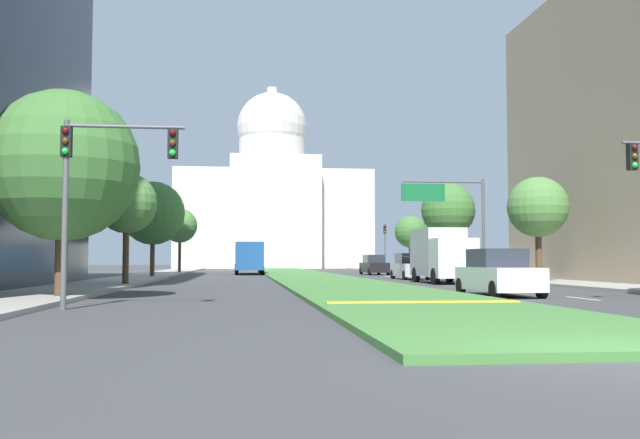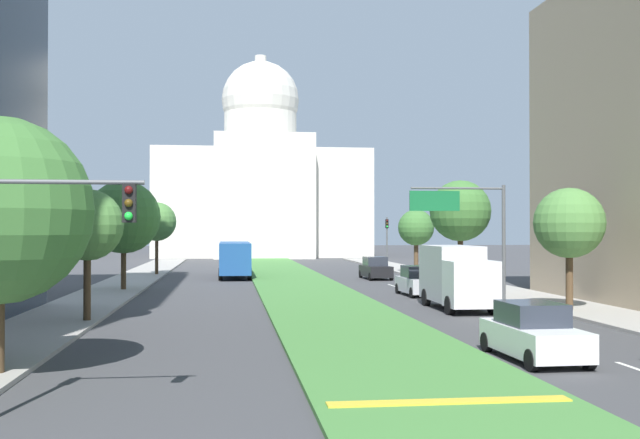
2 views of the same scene
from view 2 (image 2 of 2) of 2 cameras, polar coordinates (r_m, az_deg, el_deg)
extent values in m
plane|color=#3D3D3F|center=(62.43, -2.35, -4.47)|extent=(260.00, 260.00, 0.00)
cube|color=#427A38|center=(56.82, -1.90, -4.76)|extent=(6.19, 101.45, 0.14)
cube|color=gold|center=(17.74, 9.73, -13.35)|extent=(5.57, 0.50, 0.04)
cube|color=silver|center=(24.03, 22.81, -10.35)|extent=(0.16, 2.40, 0.01)
cube|color=silver|center=(31.57, 15.12, -8.07)|extent=(0.16, 2.40, 0.01)
cube|color=silver|center=(42.87, 9.05, -6.15)|extent=(0.16, 2.40, 0.01)
cube|color=silver|center=(49.72, 6.79, -5.41)|extent=(0.16, 2.40, 0.01)
cube|color=silver|center=(55.12, 5.42, -4.95)|extent=(0.16, 2.40, 0.01)
cube|color=#9E9991|center=(51.53, -15.32, -5.14)|extent=(4.00, 101.45, 0.15)
cube|color=#9E9991|center=(53.87, 12.01, -4.96)|extent=(4.00, 101.45, 0.15)
cube|color=beige|center=(118.63, -4.51, 1.10)|extent=(31.58, 23.70, 15.78)
cube|color=beige|center=(104.83, -4.19, 1.77)|extent=(13.90, 4.00, 17.36)
cylinder|color=beige|center=(119.51, -4.50, 6.43)|extent=(11.30, 11.30, 6.46)
sphere|color=beige|center=(120.29, -4.50, 8.96)|extent=(12.07, 12.07, 12.07)
cylinder|color=beige|center=(121.33, -4.50, 11.49)|extent=(1.80, 1.80, 3.00)
cylinder|color=#515456|center=(17.10, -18.41, 2.70)|extent=(3.20, 0.10, 0.10)
cube|color=black|center=(16.87, -14.15, 1.20)|extent=(0.28, 0.24, 0.84)
sphere|color=#510F0F|center=(16.74, -14.21, 2.17)|extent=(0.18, 0.18, 0.18)
sphere|color=#4C380F|center=(16.73, -14.21, 1.22)|extent=(0.18, 0.18, 0.18)
sphere|color=#1ED838|center=(16.73, -14.22, 0.26)|extent=(0.18, 0.18, 0.18)
cylinder|color=#515456|center=(71.94, 5.06, -1.90)|extent=(0.16, 0.16, 5.20)
cube|color=black|center=(71.92, 5.06, -0.31)|extent=(0.28, 0.24, 0.84)
sphere|color=#510F0F|center=(71.79, 5.08, -0.09)|extent=(0.18, 0.18, 0.18)
sphere|color=#4C380F|center=(71.79, 5.08, -0.31)|extent=(0.18, 0.18, 0.18)
sphere|color=#1ED838|center=(71.79, 5.08, -0.53)|extent=(0.18, 0.18, 0.18)
cylinder|color=#515456|center=(43.02, 13.66, -1.78)|extent=(0.20, 0.20, 6.50)
cylinder|color=#515456|center=(42.22, 10.32, 2.33)|extent=(5.24, 0.12, 0.12)
cube|color=#146033|center=(41.78, 8.62, 1.40)|extent=(2.80, 0.08, 1.10)
cylinder|color=#4C3823|center=(34.05, -17.12, -4.67)|extent=(0.31, 0.31, 3.39)
sphere|color=#4C7F3D|center=(33.97, -17.11, -0.38)|extent=(3.09, 3.09, 3.09)
cylinder|color=#4C3823|center=(38.90, 18.26, -4.15)|extent=(0.35, 0.35, 3.41)
sphere|color=#4C7F3D|center=(38.84, 18.24, -0.25)|extent=(3.44, 3.44, 3.44)
cylinder|color=#4C3823|center=(50.98, -14.57, -3.28)|extent=(0.34, 0.34, 3.54)
sphere|color=#3D7033|center=(50.94, -14.56, 0.18)|extent=(4.75, 4.75, 4.75)
cylinder|color=#4C3823|center=(54.55, 10.52, -2.80)|extent=(0.40, 0.40, 4.18)
sphere|color=#3D7033|center=(54.53, 10.51, 0.65)|extent=(4.33, 4.33, 4.33)
cylinder|color=#4C3823|center=(67.64, -12.19, -2.56)|extent=(0.29, 0.29, 3.79)
sphere|color=#4C7F3D|center=(67.61, -12.19, -0.16)|extent=(3.39, 3.39, 3.39)
cylinder|color=#4C3823|center=(69.22, 7.25, -2.72)|extent=(0.40, 0.40, 3.33)
sphere|color=#3D7033|center=(69.18, 7.24, -0.60)|extent=(3.27, 3.27, 3.27)
cube|color=silver|center=(24.53, 15.81, -8.66)|extent=(1.99, 4.47, 0.85)
cube|color=#282D38|center=(24.59, 15.64, -6.83)|extent=(1.71, 2.17, 0.70)
cylinder|color=black|center=(23.38, 19.57, -9.85)|extent=(0.24, 0.65, 0.64)
cylinder|color=black|center=(22.63, 15.64, -10.17)|extent=(0.24, 0.65, 0.64)
cylinder|color=black|center=(26.52, 15.96, -8.78)|extent=(0.24, 0.65, 0.64)
cylinder|color=black|center=(25.86, 12.43, -8.99)|extent=(0.24, 0.65, 0.64)
cube|color=#BCBCC1|center=(46.70, 7.36, -4.90)|extent=(1.91, 4.23, 0.88)
cube|color=#282D38|center=(46.81, 7.31, -3.91)|extent=(1.63, 2.05, 0.72)
cylinder|color=black|center=(45.40, 8.93, -5.45)|extent=(0.24, 0.65, 0.64)
cylinder|color=black|center=(44.94, 6.96, -5.50)|extent=(0.24, 0.65, 0.64)
cylinder|color=black|center=(48.51, 7.74, -5.15)|extent=(0.24, 0.65, 0.64)
cylinder|color=black|center=(48.08, 5.89, -5.19)|extent=(0.24, 0.65, 0.64)
cube|color=black|center=(61.81, 4.21, -3.89)|extent=(2.03, 4.58, 0.88)
cube|color=#282D38|center=(61.94, 4.17, -3.14)|extent=(1.71, 2.23, 0.72)
cylinder|color=black|center=(60.29, 5.39, -4.29)|extent=(0.25, 0.65, 0.64)
cylinder|color=black|center=(59.88, 3.82, -4.32)|extent=(0.25, 0.65, 0.64)
cylinder|color=black|center=(63.77, 4.57, -4.10)|extent=(0.25, 0.65, 0.64)
cylinder|color=black|center=(63.39, 3.08, -4.12)|extent=(0.25, 0.65, 0.64)
cube|color=silver|center=(36.71, 11.32, -4.78)|extent=(2.30, 2.00, 2.20)
cube|color=#B2B2B7|center=(39.73, 9.87, -3.97)|extent=(2.30, 4.40, 2.80)
cylinder|color=black|center=(37.13, 12.87, -6.28)|extent=(0.30, 0.90, 0.90)
cylinder|color=black|center=(36.48, 9.75, -6.39)|extent=(0.30, 0.90, 0.90)
cylinder|color=black|center=(41.19, 10.84, -5.74)|extent=(0.30, 0.90, 0.90)
cylinder|color=black|center=(40.60, 8.00, -5.82)|extent=(0.30, 0.90, 0.90)
cube|color=#1E4C8C|center=(64.41, -6.44, -2.84)|extent=(2.50, 11.00, 2.50)
cube|color=#232833|center=(64.40, -6.44, -2.53)|extent=(2.52, 10.12, 0.90)
cylinder|color=black|center=(68.76, -7.43, -3.70)|extent=(0.32, 1.00, 1.00)
cylinder|color=black|center=(68.78, -5.51, -3.71)|extent=(0.32, 1.00, 1.00)
cylinder|color=black|center=(60.57, -7.50, -4.10)|extent=(0.32, 1.00, 1.00)
cylinder|color=black|center=(60.59, -5.32, -4.10)|extent=(0.32, 1.00, 1.00)
camera|label=1|loc=(4.17, 176.97, -39.15)|focal=39.71mm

